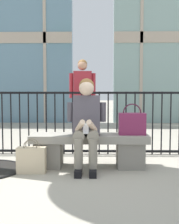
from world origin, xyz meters
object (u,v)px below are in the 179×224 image
at_px(shopping_bag, 31,160).
at_px(stone_bench, 89,147).
at_px(handbag_on_bench, 132,123).
at_px(bystander_at_railing, 82,93).
at_px(seated_person_with_phone, 86,121).

bearing_deg(shopping_bag, stone_bench, 23.44).
height_order(handbag_on_bench, bystander_at_railing, bystander_at_railing).
distance_m(seated_person_with_phone, bystander_at_railing, 2.32).
relative_size(handbag_on_bench, shopping_bag, 0.97).
relative_size(seated_person_with_phone, shopping_bag, 2.78).
distance_m(seated_person_with_phone, handbag_on_bench, 0.63).
relative_size(stone_bench, seated_person_with_phone, 1.32).
distance_m(stone_bench, shopping_bag, 0.80).
bearing_deg(stone_bench, seated_person_with_phone, -106.01).
distance_m(stone_bench, seated_person_with_phone, 0.40).
height_order(seated_person_with_phone, handbag_on_bench, seated_person_with_phone).
xyz_separation_m(seated_person_with_phone, shopping_bag, (-0.69, -0.19, -0.48)).
xyz_separation_m(handbag_on_bench, shopping_bag, (-1.31, -0.31, -0.43)).
xyz_separation_m(seated_person_with_phone, bystander_at_railing, (-0.15, 2.29, 0.35)).
xyz_separation_m(seated_person_with_phone, handbag_on_bench, (0.62, 0.12, -0.05)).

